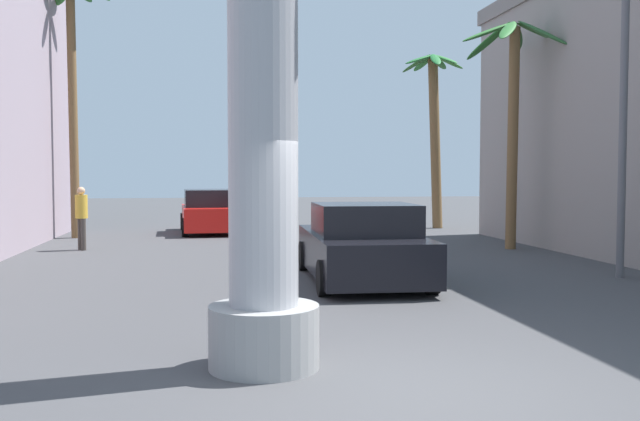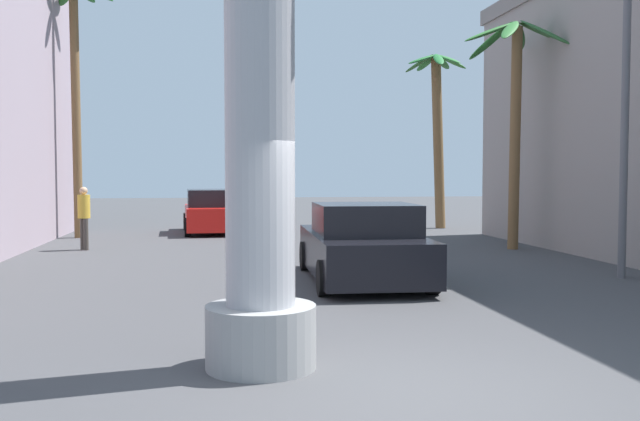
{
  "view_description": "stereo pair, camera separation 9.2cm",
  "coord_description": "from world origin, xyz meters",
  "px_view_note": "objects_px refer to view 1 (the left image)",
  "views": [
    {
      "loc": [
        -1.98,
        -6.54,
        2.16
      ],
      "look_at": [
        0.0,
        5.86,
        1.49
      ],
      "focal_mm": 40.0,
      "sensor_mm": 36.0,
      "label": 1
    },
    {
      "loc": [
        -1.89,
        -6.55,
        2.16
      ],
      "look_at": [
        0.0,
        5.86,
        1.49
      ],
      "focal_mm": 40.0,
      "sensor_mm": 36.0,
      "label": 2
    }
  ],
  "objects_px": {
    "car_far": "(210,212)",
    "palm_tree_far_right": "(434,120)",
    "car_lead": "(362,246)",
    "pedestrian_far_left": "(81,213)",
    "street_lamp": "(602,72)",
    "palm_tree_mid_right": "(513,93)",
    "palm_tree_far_left": "(72,73)"
  },
  "relations": [
    {
      "from": "car_far",
      "to": "street_lamp",
      "type": "bearing_deg",
      "value": -58.05
    },
    {
      "from": "palm_tree_far_right",
      "to": "pedestrian_far_left",
      "type": "bearing_deg",
      "value": -153.02
    },
    {
      "from": "car_lead",
      "to": "palm_tree_far_right",
      "type": "distance_m",
      "value": 14.73
    },
    {
      "from": "car_far",
      "to": "pedestrian_far_left",
      "type": "relative_size",
      "value": 2.45
    },
    {
      "from": "palm_tree_far_right",
      "to": "pedestrian_far_left",
      "type": "relative_size",
      "value": 3.85
    },
    {
      "from": "car_lead",
      "to": "car_far",
      "type": "distance_m",
      "value": 12.52
    },
    {
      "from": "palm_tree_far_left",
      "to": "palm_tree_mid_right",
      "type": "relative_size",
      "value": 1.31
    },
    {
      "from": "car_far",
      "to": "pedestrian_far_left",
      "type": "bearing_deg",
      "value": -123.83
    },
    {
      "from": "palm_tree_mid_right",
      "to": "pedestrian_far_left",
      "type": "relative_size",
      "value": 3.65
    },
    {
      "from": "palm_tree_far_left",
      "to": "pedestrian_far_left",
      "type": "relative_size",
      "value": 4.78
    },
    {
      "from": "palm_tree_mid_right",
      "to": "pedestrian_far_left",
      "type": "bearing_deg",
      "value": 172.48
    },
    {
      "from": "palm_tree_mid_right",
      "to": "palm_tree_far_right",
      "type": "bearing_deg",
      "value": 88.09
    },
    {
      "from": "pedestrian_far_left",
      "to": "car_lead",
      "type": "bearing_deg",
      "value": -46.49
    },
    {
      "from": "pedestrian_far_left",
      "to": "car_far",
      "type": "bearing_deg",
      "value": 56.17
    },
    {
      "from": "street_lamp",
      "to": "palm_tree_far_left",
      "type": "distance_m",
      "value": 16.62
    },
    {
      "from": "street_lamp",
      "to": "palm_tree_far_right",
      "type": "distance_m",
      "value": 13.47
    },
    {
      "from": "street_lamp",
      "to": "car_far",
      "type": "xyz_separation_m",
      "value": [
        -7.81,
        12.52,
        -3.47
      ]
    },
    {
      "from": "car_lead",
      "to": "palm_tree_far_right",
      "type": "bearing_deg",
      "value": 66.23
    },
    {
      "from": "car_lead",
      "to": "car_far",
      "type": "bearing_deg",
      "value": 103.57
    },
    {
      "from": "car_far",
      "to": "palm_tree_mid_right",
      "type": "bearing_deg",
      "value": -39.28
    },
    {
      "from": "palm_tree_far_right",
      "to": "palm_tree_mid_right",
      "type": "distance_m",
      "value": 7.84
    },
    {
      "from": "car_lead",
      "to": "street_lamp",
      "type": "bearing_deg",
      "value": -4.09
    },
    {
      "from": "street_lamp",
      "to": "palm_tree_far_left",
      "type": "bearing_deg",
      "value": 137.69
    },
    {
      "from": "street_lamp",
      "to": "palm_tree_far_left",
      "type": "xyz_separation_m",
      "value": [
        -12.25,
        11.16,
        1.24
      ]
    },
    {
      "from": "street_lamp",
      "to": "car_lead",
      "type": "relative_size",
      "value": 1.4
    },
    {
      "from": "car_far",
      "to": "palm_tree_far_left",
      "type": "relative_size",
      "value": 0.51
    },
    {
      "from": "palm_tree_far_right",
      "to": "street_lamp",
      "type": "bearing_deg",
      "value": -93.82
    },
    {
      "from": "car_far",
      "to": "palm_tree_far_right",
      "type": "relative_size",
      "value": 0.64
    },
    {
      "from": "street_lamp",
      "to": "palm_tree_far_right",
      "type": "height_order",
      "value": "street_lamp"
    },
    {
      "from": "palm_tree_far_left",
      "to": "palm_tree_far_right",
      "type": "bearing_deg",
      "value": 9.86
    },
    {
      "from": "palm_tree_far_right",
      "to": "palm_tree_far_left",
      "type": "distance_m",
      "value": 13.41
    },
    {
      "from": "palm_tree_mid_right",
      "to": "pedestrian_far_left",
      "type": "height_order",
      "value": "palm_tree_mid_right"
    }
  ]
}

